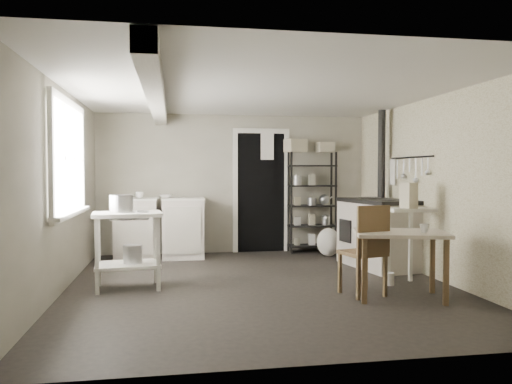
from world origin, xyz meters
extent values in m
plane|color=black|center=(0.00, 0.00, 0.00)|extent=(5.00, 5.00, 0.00)
plane|color=silver|center=(0.00, 0.00, 2.30)|extent=(5.00, 5.00, 0.00)
cube|color=#9F9987|center=(0.00, 2.50, 1.15)|extent=(4.50, 0.02, 2.30)
cube|color=#9F9987|center=(0.00, -2.50, 1.15)|extent=(4.50, 0.02, 2.30)
cube|color=#9F9987|center=(-2.25, 0.00, 1.15)|extent=(0.02, 5.00, 2.30)
cube|color=#9F9987|center=(2.25, 0.00, 1.15)|extent=(0.02, 5.00, 2.30)
cylinder|color=#B3B4B6|center=(-1.61, 0.11, 0.94)|extent=(0.29, 0.29, 0.29)
cylinder|color=#B3B4B6|center=(-1.39, 0.06, 0.85)|extent=(0.20, 0.20, 0.10)
cylinder|color=#B3B4B6|center=(-1.49, 0.09, 0.39)|extent=(0.24, 0.24, 0.24)
imported|color=white|center=(-1.13, 2.10, 0.95)|extent=(0.32, 0.32, 0.06)
imported|color=white|center=(-1.53, 2.06, 0.97)|extent=(0.15, 0.15, 0.10)
imported|color=white|center=(1.04, 2.36, 1.37)|extent=(0.10, 0.10, 0.19)
cube|color=beige|center=(1.01, 2.33, 2.01)|extent=(0.37, 0.34, 0.21)
cube|color=beige|center=(1.52, 2.33, 1.99)|extent=(0.28, 0.26, 0.17)
cube|color=beige|center=(1.82, -0.13, 1.01)|extent=(0.15, 0.22, 0.31)
imported|color=white|center=(1.57, -0.98, 0.81)|extent=(0.12, 0.12, 0.09)
ellipsoid|color=white|center=(1.43, 1.82, 0.24)|extent=(0.45, 0.41, 0.45)
cylinder|color=white|center=(1.52, -0.25, 0.08)|extent=(0.13, 0.13, 0.15)
camera|label=1|loc=(-1.02, -5.81, 1.35)|focal=35.00mm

